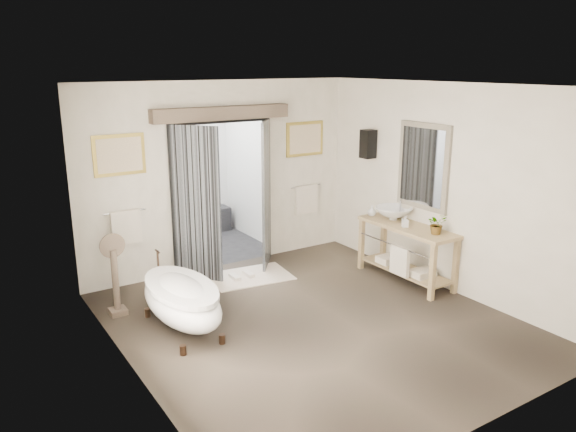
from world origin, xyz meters
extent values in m
plane|color=brown|center=(0.00, 0.00, 0.00)|extent=(5.00, 5.00, 0.00)
cube|color=silver|center=(0.00, -2.50, 1.45)|extent=(4.50, 0.02, 2.90)
cube|color=silver|center=(-2.25, 0.00, 1.45)|extent=(0.02, 5.00, 2.90)
cube|color=silver|center=(2.25, 0.00, 1.45)|extent=(0.02, 5.00, 2.90)
cube|color=silver|center=(-1.52, 2.50, 1.45)|extent=(1.45, 0.02, 2.90)
cube|color=silver|center=(1.52, 2.50, 1.45)|extent=(1.45, 0.02, 2.90)
cube|color=silver|center=(0.00, 2.50, 2.60)|extent=(1.60, 0.02, 0.60)
cube|color=white|center=(0.00, 0.00, 2.90)|extent=(4.50, 5.00, 0.02)
cube|color=beige|center=(-2.20, -0.60, 1.35)|extent=(0.02, 2.20, 2.70)
cube|color=gray|center=(2.23, 0.44, 1.70)|extent=(0.05, 0.95, 1.25)
cube|color=silver|center=(2.19, 0.44, 1.70)|extent=(0.01, 0.80, 1.10)
cube|color=black|center=(2.13, 1.55, 1.90)|extent=(0.20, 0.20, 0.45)
sphere|color=#FFCC8C|center=(2.13, 1.55, 1.90)|extent=(0.10, 0.10, 0.10)
cube|color=black|center=(0.00, 3.50, 0.01)|extent=(2.20, 2.00, 0.01)
cube|color=white|center=(0.00, 3.50, 2.50)|extent=(2.20, 2.00, 0.02)
cube|color=white|center=(0.00, 4.50, 1.25)|extent=(2.20, 0.02, 2.50)
cube|color=white|center=(-1.10, 3.50, 1.25)|extent=(0.02, 2.00, 2.50)
cube|color=white|center=(1.10, 3.50, 1.25)|extent=(0.02, 2.00, 2.50)
cube|color=black|center=(0.00, 4.32, 0.23)|extent=(2.00, 0.35, 0.45)
cylinder|color=silver|center=(-0.40, 4.47, 1.60)|extent=(0.40, 0.03, 0.40)
cylinder|color=silver|center=(0.40, 4.47, 1.60)|extent=(0.40, 0.03, 0.40)
cube|color=black|center=(-0.80, 2.50, 1.15)|extent=(0.07, 0.10, 2.30)
cube|color=black|center=(0.80, 2.50, 1.15)|extent=(0.07, 0.10, 2.30)
cube|color=black|center=(0.00, 2.50, 2.30)|extent=(1.67, 0.10, 0.07)
cube|color=black|center=(-0.60, 2.15, 1.15)|extent=(0.52, 0.66, 2.30)
cube|color=black|center=(0.60, 2.15, 1.15)|extent=(0.52, 0.66, 2.30)
cube|color=brown|center=(0.00, 2.40, 2.42)|extent=(2.20, 0.20, 0.20)
cube|color=gold|center=(-1.55, 2.48, 1.92)|extent=(0.72, 0.03, 0.57)
cube|color=beige|center=(-1.55, 2.46, 1.92)|extent=(0.62, 0.01, 0.47)
cube|color=gold|center=(1.55, 2.48, 1.92)|extent=(0.72, 0.03, 0.57)
cube|color=beige|center=(1.55, 2.46, 1.92)|extent=(0.62, 0.01, 0.47)
cylinder|color=silver|center=(-1.55, 2.44, 1.12)|extent=(0.60, 0.02, 0.02)
cube|color=white|center=(-1.55, 2.42, 0.90)|extent=(0.42, 0.08, 0.48)
cylinder|color=silver|center=(1.55, 2.44, 1.12)|extent=(0.60, 0.02, 0.02)
cube|color=white|center=(1.55, 2.42, 0.90)|extent=(0.42, 0.08, 0.48)
cylinder|color=#362519|center=(-1.69, 0.14, 0.06)|extent=(0.08, 0.08, 0.12)
cylinder|color=#362519|center=(-1.21, 0.14, 0.06)|extent=(0.08, 0.08, 0.12)
cylinder|color=#362519|center=(-1.69, 1.30, 0.06)|extent=(0.08, 0.08, 0.12)
cylinder|color=#362519|center=(-1.21, 1.30, 0.06)|extent=(0.08, 0.08, 0.12)
ellipsoid|color=white|center=(-1.45, 0.72, 0.38)|extent=(0.73, 1.64, 0.52)
cylinder|color=#362519|center=(-1.45, 1.47, 0.69)|extent=(0.03, 0.03, 0.21)
cube|color=tan|center=(1.75, -0.30, 0.42)|extent=(0.07, 0.07, 0.85)
cube|color=tan|center=(2.21, -0.30, 0.42)|extent=(0.07, 0.07, 0.85)
cube|color=tan|center=(1.75, 1.18, 0.42)|extent=(0.07, 0.07, 0.85)
cube|color=tan|center=(2.21, 1.18, 0.42)|extent=(0.07, 0.07, 0.85)
cube|color=tan|center=(1.98, 0.44, 0.82)|extent=(0.55, 1.60, 0.05)
cube|color=tan|center=(1.98, 0.44, 0.16)|extent=(0.45, 1.50, 0.03)
cylinder|color=silver|center=(1.71, 0.44, 0.60)|extent=(0.02, 1.40, 0.02)
cube|color=white|center=(1.71, 0.29, 0.40)|extent=(0.06, 0.34, 0.42)
cube|color=white|center=(1.98, 0.09, 0.23)|extent=(0.35, 0.25, 0.10)
cube|color=white|center=(1.98, 0.79, 0.23)|extent=(0.35, 0.25, 0.10)
cube|color=brown|center=(-1.98, 1.59, 0.04)|extent=(0.21, 0.21, 0.08)
cylinder|color=brown|center=(-1.98, 1.59, 0.48)|extent=(0.09, 0.09, 0.81)
cylinder|color=silver|center=(-1.98, 1.61, 0.93)|extent=(0.29, 0.02, 0.29)
cylinder|color=brown|center=(-1.98, 1.59, 0.93)|extent=(0.32, 0.01, 0.32)
cube|color=silver|center=(0.09, 1.80, 0.01)|extent=(1.29, 0.95, 0.01)
cube|color=beige|center=(-0.15, 1.84, 0.04)|extent=(0.11, 0.26, 0.05)
cube|color=beige|center=(0.08, 1.84, 0.04)|extent=(0.11, 0.26, 0.05)
imported|color=white|center=(2.02, 0.79, 0.95)|extent=(0.65, 0.65, 0.19)
imported|color=gray|center=(2.01, -0.08, 1.00)|extent=(0.31, 0.28, 0.29)
imported|color=gray|center=(1.88, 0.40, 0.93)|extent=(0.10, 0.10, 0.17)
imported|color=gray|center=(1.89, 1.13, 0.93)|extent=(0.16, 0.16, 0.17)
camera|label=1|loc=(-3.76, -5.21, 3.15)|focal=35.00mm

